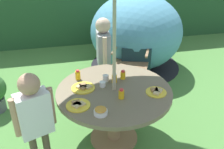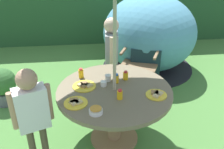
{
  "view_description": "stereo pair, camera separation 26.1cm",
  "coord_description": "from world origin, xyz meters",
  "px_view_note": "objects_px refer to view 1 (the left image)",
  "views": [
    {
      "loc": [
        -0.53,
        -2.27,
        2.14
      ],
      "look_at": [
        -0.03,
        -0.03,
        0.9
      ],
      "focal_mm": 40.38,
      "sensor_mm": 36.0,
      "label": 1
    },
    {
      "loc": [
        -0.28,
        -2.31,
        2.14
      ],
      "look_at": [
        -0.03,
        -0.03,
        0.9
      ],
      "focal_mm": 40.38,
      "sensor_mm": 36.0,
      "label": 2
    }
  ],
  "objects_px": {
    "juice_bottle_near_right": "(114,78)",
    "dome_tent": "(136,32)",
    "plate_center_front": "(78,105)",
    "garden_table": "(114,101)",
    "cup_near": "(103,84)",
    "plate_front_edge": "(83,87)",
    "juice_bottle_near_left": "(121,94)",
    "cup_far": "(106,78)",
    "wooden_chair": "(132,54)",
    "snack_bowl": "(101,111)",
    "child_in_white_shirt": "(34,114)",
    "juice_bottle_center_back": "(78,75)",
    "juice_bottle_far_left": "(123,75)",
    "child_in_grey_shirt": "(103,49)",
    "plate_far_right": "(156,92)"
  },
  "relations": [
    {
      "from": "juice_bottle_center_back",
      "to": "juice_bottle_near_right",
      "type": "bearing_deg",
      "value": -22.32
    },
    {
      "from": "juice_bottle_near_left",
      "to": "juice_bottle_center_back",
      "type": "bearing_deg",
      "value": 128.34
    },
    {
      "from": "juice_bottle_near_left",
      "to": "dome_tent",
      "type": "bearing_deg",
      "value": 68.5
    },
    {
      "from": "dome_tent",
      "to": "snack_bowl",
      "type": "height_order",
      "value": "dome_tent"
    },
    {
      "from": "garden_table",
      "to": "dome_tent",
      "type": "bearing_deg",
      "value": 65.77
    },
    {
      "from": "plate_front_edge",
      "to": "juice_bottle_near_right",
      "type": "relative_size",
      "value": 2.35
    },
    {
      "from": "child_in_grey_shirt",
      "to": "plate_center_front",
      "type": "distance_m",
      "value": 1.28
    },
    {
      "from": "child_in_grey_shirt",
      "to": "plate_far_right",
      "type": "height_order",
      "value": "child_in_grey_shirt"
    },
    {
      "from": "snack_bowl",
      "to": "juice_bottle_near_left",
      "type": "xyz_separation_m",
      "value": [
        0.25,
        0.22,
        0.02
      ]
    },
    {
      "from": "juice_bottle_near_left",
      "to": "cup_far",
      "type": "xyz_separation_m",
      "value": [
        -0.08,
        0.38,
        -0.01
      ]
    },
    {
      "from": "garden_table",
      "to": "cup_far",
      "type": "xyz_separation_m",
      "value": [
        -0.05,
        0.2,
        0.19
      ]
    },
    {
      "from": "juice_bottle_center_back",
      "to": "cup_near",
      "type": "xyz_separation_m",
      "value": [
        0.25,
        -0.23,
        -0.02
      ]
    },
    {
      "from": "cup_far",
      "to": "wooden_chair",
      "type": "bearing_deg",
      "value": 58.21
    },
    {
      "from": "juice_bottle_near_left",
      "to": "wooden_chair",
      "type": "bearing_deg",
      "value": 68.77
    },
    {
      "from": "juice_bottle_near_right",
      "to": "cup_near",
      "type": "height_order",
      "value": "juice_bottle_near_right"
    },
    {
      "from": "snack_bowl",
      "to": "cup_far",
      "type": "height_order",
      "value": "cup_far"
    },
    {
      "from": "child_in_white_shirt",
      "to": "juice_bottle_far_left",
      "type": "xyz_separation_m",
      "value": [
        0.98,
        0.52,
        0.02
      ]
    },
    {
      "from": "plate_front_edge",
      "to": "juice_bottle_near_left",
      "type": "distance_m",
      "value": 0.46
    },
    {
      "from": "juice_bottle_near_right",
      "to": "juice_bottle_near_left",
      "type": "bearing_deg",
      "value": -90.81
    },
    {
      "from": "juice_bottle_near_right",
      "to": "juice_bottle_center_back",
      "type": "distance_m",
      "value": 0.43
    },
    {
      "from": "child_in_white_shirt",
      "to": "snack_bowl",
      "type": "height_order",
      "value": "child_in_white_shirt"
    },
    {
      "from": "wooden_chair",
      "to": "juice_bottle_center_back",
      "type": "height_order",
      "value": "wooden_chair"
    },
    {
      "from": "snack_bowl",
      "to": "juice_bottle_near_right",
      "type": "height_order",
      "value": "juice_bottle_near_right"
    },
    {
      "from": "plate_center_front",
      "to": "juice_bottle_near_left",
      "type": "relative_size",
      "value": 2.2
    },
    {
      "from": "snack_bowl",
      "to": "juice_bottle_near_left",
      "type": "relative_size",
      "value": 1.21
    },
    {
      "from": "dome_tent",
      "to": "juice_bottle_center_back",
      "type": "xyz_separation_m",
      "value": [
        -1.2,
        -1.55,
        0.09
      ]
    },
    {
      "from": "plate_center_front",
      "to": "cup_near",
      "type": "distance_m",
      "value": 0.43
    },
    {
      "from": "plate_far_right",
      "to": "juice_bottle_far_left",
      "type": "height_order",
      "value": "juice_bottle_far_left"
    },
    {
      "from": "dome_tent",
      "to": "cup_far",
      "type": "relative_size",
      "value": 28.23
    },
    {
      "from": "cup_near",
      "to": "dome_tent",
      "type": "bearing_deg",
      "value": 61.85
    },
    {
      "from": "juice_bottle_near_right",
      "to": "dome_tent",
      "type": "bearing_deg",
      "value": 64.94
    },
    {
      "from": "garden_table",
      "to": "wooden_chair",
      "type": "relative_size",
      "value": 1.32
    },
    {
      "from": "juice_bottle_center_back",
      "to": "cup_far",
      "type": "xyz_separation_m",
      "value": [
        0.31,
        -0.11,
        -0.02
      ]
    },
    {
      "from": "dome_tent",
      "to": "juice_bottle_center_back",
      "type": "relative_size",
      "value": 17.69
    },
    {
      "from": "child_in_grey_shirt",
      "to": "cup_near",
      "type": "relative_size",
      "value": 18.19
    },
    {
      "from": "child_in_grey_shirt",
      "to": "juice_bottle_far_left",
      "type": "bearing_deg",
      "value": 10.55
    },
    {
      "from": "plate_center_front",
      "to": "juice_bottle_near_right",
      "type": "distance_m",
      "value": 0.59
    },
    {
      "from": "garden_table",
      "to": "juice_bottle_near_left",
      "type": "distance_m",
      "value": 0.27
    },
    {
      "from": "plate_far_right",
      "to": "juice_bottle_center_back",
      "type": "height_order",
      "value": "juice_bottle_center_back"
    },
    {
      "from": "plate_front_edge",
      "to": "juice_bottle_center_back",
      "type": "bearing_deg",
      "value": 99.1
    },
    {
      "from": "garden_table",
      "to": "plate_far_right",
      "type": "xyz_separation_m",
      "value": [
        0.42,
        -0.16,
        0.16
      ]
    },
    {
      "from": "wooden_chair",
      "to": "juice_bottle_near_right",
      "type": "relative_size",
      "value": 8.71
    },
    {
      "from": "plate_center_front",
      "to": "juice_bottle_near_left",
      "type": "height_order",
      "value": "juice_bottle_near_left"
    },
    {
      "from": "snack_bowl",
      "to": "juice_bottle_near_right",
      "type": "relative_size",
      "value": 1.2
    },
    {
      "from": "child_in_white_shirt",
      "to": "snack_bowl",
      "type": "relative_size",
      "value": 8.66
    },
    {
      "from": "garden_table",
      "to": "plate_far_right",
      "type": "height_order",
      "value": "plate_far_right"
    },
    {
      "from": "plate_front_edge",
      "to": "child_in_white_shirt",
      "type": "bearing_deg",
      "value": -140.98
    },
    {
      "from": "wooden_chair",
      "to": "dome_tent",
      "type": "xyz_separation_m",
      "value": [
        0.27,
        0.65,
        0.13
      ]
    },
    {
      "from": "child_in_grey_shirt",
      "to": "juice_bottle_far_left",
      "type": "height_order",
      "value": "child_in_grey_shirt"
    },
    {
      "from": "wooden_chair",
      "to": "plate_front_edge",
      "type": "distance_m",
      "value": 1.44
    }
  ]
}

